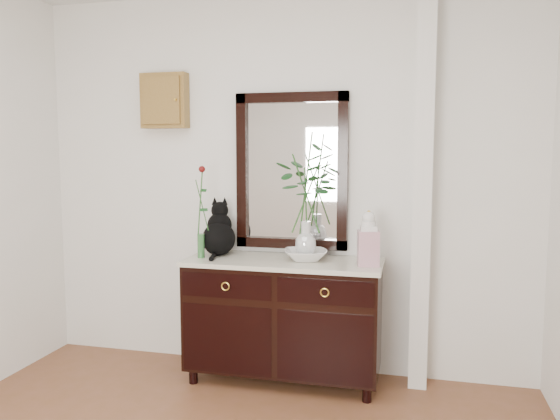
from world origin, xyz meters
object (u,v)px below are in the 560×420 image
(lotus_bowl, at_px, (306,255))
(cat, at_px, (219,228))
(ginger_jar, at_px, (368,238))
(sideboard, at_px, (283,314))

(lotus_bowl, bearing_deg, cat, 175.51)
(lotus_bowl, relative_size, ginger_jar, 0.81)
(ginger_jar, bearing_deg, sideboard, 175.37)
(cat, distance_m, ginger_jar, 1.07)
(sideboard, distance_m, lotus_bowl, 0.44)
(cat, relative_size, ginger_jar, 1.06)
(sideboard, height_order, lotus_bowl, lotus_bowl)
(lotus_bowl, bearing_deg, sideboard, -171.17)
(cat, bearing_deg, ginger_jar, -19.06)
(sideboard, xyz_separation_m, cat, (-0.49, 0.07, 0.57))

